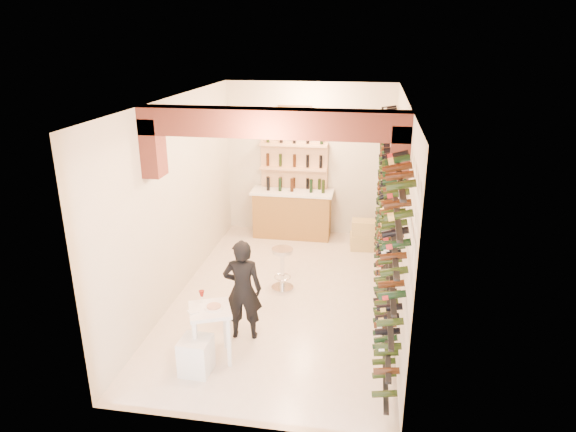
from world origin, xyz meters
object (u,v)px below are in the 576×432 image
object	(u,v)px
tasting_table	(210,317)
person	(243,290)
white_stool	(196,356)
chrome_barstool	(282,266)
wine_rack	(385,213)
back_counter	(292,212)
crate_lower	(363,241)

from	to	relation	value
tasting_table	person	xyz separation A→B (m)	(0.29, 0.59, 0.12)
white_stool	chrome_barstool	xyz separation A→B (m)	(0.69, 2.41, 0.19)
wine_rack	back_counter	distance (m)	3.38
back_counter	tasting_table	xyz separation A→B (m)	(-0.37, -4.50, 0.09)
wine_rack	white_stool	size ratio (longest dim) A/B	12.08
white_stool	crate_lower	bearing A→B (deg)	65.30
person	chrome_barstool	world-z (taller)	person
white_stool	back_counter	bearing A→B (deg)	84.31
person	crate_lower	world-z (taller)	person
chrome_barstool	crate_lower	xyz separation A→B (m)	(1.31, 1.94, -0.27)
back_counter	tasting_table	distance (m)	4.52
wine_rack	chrome_barstool	world-z (taller)	wine_rack
wine_rack	back_counter	world-z (taller)	wine_rack
wine_rack	tasting_table	bearing A→B (deg)	-139.87
crate_lower	tasting_table	bearing A→B (deg)	-115.01
white_stool	person	bearing A→B (deg)	65.94
person	crate_lower	xyz separation A→B (m)	(1.60, 3.46, -0.58)
tasting_table	white_stool	world-z (taller)	tasting_table
tasting_table	chrome_barstool	xyz separation A→B (m)	(0.58, 2.11, -0.20)
tasting_table	person	distance (m)	0.67
crate_lower	person	bearing A→B (deg)	-114.87
wine_rack	person	world-z (taller)	wine_rack
person	chrome_barstool	size ratio (longest dim) A/B	2.02
wine_rack	tasting_table	xyz separation A→B (m)	(-2.20, -1.85, -0.93)
tasting_table	person	world-z (taller)	person
wine_rack	tasting_table	distance (m)	3.02
wine_rack	chrome_barstool	size ratio (longest dim) A/B	7.79
person	chrome_barstool	xyz separation A→B (m)	(0.29, 1.52, -0.32)
person	crate_lower	bearing A→B (deg)	-122.63
white_stool	wine_rack	bearing A→B (deg)	43.00
person	tasting_table	bearing A→B (deg)	56.39
back_counter	person	bearing A→B (deg)	-91.17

